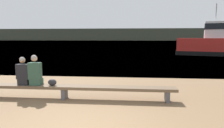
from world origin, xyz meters
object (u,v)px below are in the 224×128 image
person_right (35,72)px  bench_main (64,88)px  tugboat_red (214,45)px  person_left (23,73)px  shopping_bag (52,82)px

person_right → bench_main: bearing=0.1°
bench_main → tugboat_red: bearing=56.6°
person_left → bench_main: bearing=-0.0°
shopping_bag → tugboat_red: bearing=55.7°
shopping_bag → tugboat_red: 22.00m
bench_main → tugboat_red: 21.77m
bench_main → person_right: bearing=-179.9°
shopping_bag → bench_main: bearing=3.3°
person_left → person_right: size_ratio=0.93×
bench_main → person_left: (-1.40, 0.00, 0.49)m
tugboat_red → shopping_bag: bearing=163.2°
person_left → tugboat_red: tugboat_red is taller
person_left → shopping_bag: (1.00, -0.02, -0.30)m
person_right → shopping_bag: (0.59, -0.02, -0.34)m
person_left → tugboat_red: bearing=53.6°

